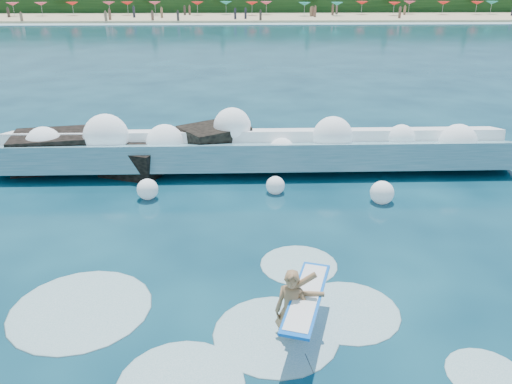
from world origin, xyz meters
TOP-DOWN VIEW (x-y plane):
  - ground at (0.00, 0.00)m, footprint 200.00×200.00m
  - beach at (0.00, 78.00)m, footprint 140.00×20.00m
  - wet_band at (0.00, 67.00)m, footprint 140.00×5.00m
  - treeline at (0.00, 88.00)m, footprint 140.00×4.00m
  - breaking_wave at (1.66, 7.14)m, footprint 17.88×2.79m
  - rock_cluster at (-2.91, 7.37)m, footprint 8.56×3.61m
  - surfer_with_board at (2.08, -2.13)m, footprint 1.25×2.90m
  - wave_spray at (0.74, 7.00)m, footprint 15.57×4.93m
  - surf_foam at (0.50, -1.64)m, footprint 9.58×5.71m
  - beach_umbrellas at (0.19, 80.31)m, footprint 112.55×6.53m
  - beachgoers at (-2.39, 74.59)m, footprint 103.61×12.62m

SIDE VIEW (x-z plane):
  - ground at x=0.00m, z-range 0.00..0.00m
  - surf_foam at x=0.50m, z-range -0.07..0.07m
  - wet_band at x=0.00m, z-range 0.00..0.08m
  - beach at x=0.00m, z-range 0.00..0.40m
  - rock_cluster at x=-2.91m, z-range -0.28..1.25m
  - breaking_wave at x=1.66m, z-range -0.23..1.31m
  - surfer_with_board at x=2.08m, z-range -0.22..1.48m
  - wave_spray at x=0.74m, z-range 0.01..2.03m
  - beachgoers at x=-2.39m, z-range 0.18..2.11m
  - beach_umbrellas at x=0.19m, z-range 2.00..2.50m
  - treeline at x=0.00m, z-range 0.00..5.00m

